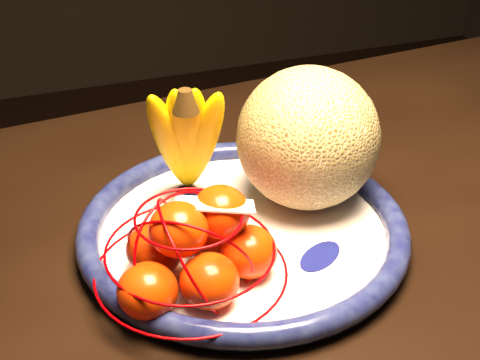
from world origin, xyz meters
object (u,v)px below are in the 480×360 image
object	(u,v)px
banana_bunch	(187,135)
mandarin_bag	(195,250)
fruit_bowl	(243,231)
cantaloupe	(308,138)

from	to	relation	value
banana_bunch	mandarin_bag	xyz separation A→B (m)	(-0.03, -0.14, -0.05)
fruit_bowl	banana_bunch	xyz separation A→B (m)	(-0.04, 0.08, 0.08)
banana_bunch	mandarin_bag	distance (m)	0.15
fruit_bowl	banana_bunch	world-z (taller)	banana_bunch
cantaloupe	banana_bunch	bearing A→B (deg)	161.08
banana_bunch	fruit_bowl	bearing A→B (deg)	-50.71
fruit_bowl	banana_bunch	distance (m)	0.12
fruit_bowl	mandarin_bag	xyz separation A→B (m)	(-0.07, -0.06, 0.03)
mandarin_bag	cantaloupe	bearing A→B (deg)	31.67
cantaloupe	banana_bunch	distance (m)	0.13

